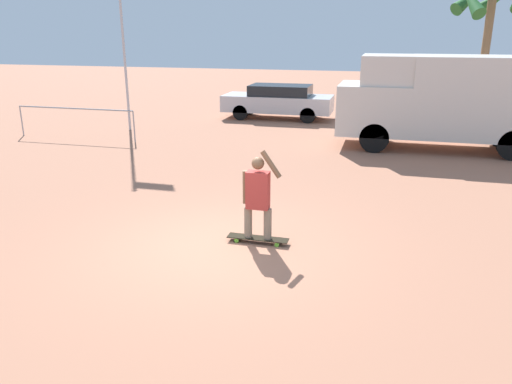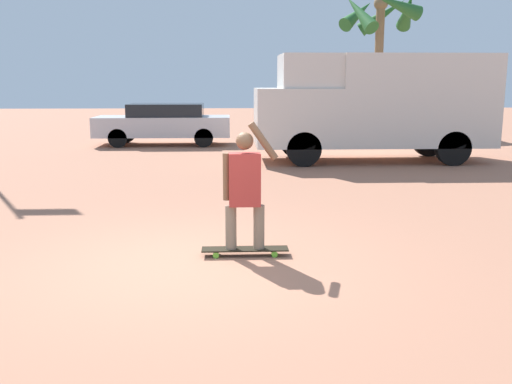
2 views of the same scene
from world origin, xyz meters
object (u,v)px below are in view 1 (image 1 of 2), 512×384
(person_skateboarder, at_px, (258,194))
(flagpole, at_px, (122,3))
(camper_van, at_px, (447,99))
(palm_tree_near_van, at_px, (492,4))
(skateboard, at_px, (258,238))
(parked_car_silver, at_px, (278,101))

(person_skateboarder, relative_size, flagpole, 0.20)
(camper_van, bearing_deg, flagpole, 177.72)
(palm_tree_near_van, bearing_deg, skateboard, -109.40)
(parked_car_silver, distance_m, flagpole, 7.23)
(palm_tree_near_van, bearing_deg, person_skateboarder, -109.40)
(person_skateboarder, bearing_deg, parked_car_silver, 100.66)
(camper_van, xyz_separation_m, flagpole, (-11.03, 0.44, 2.92))
(palm_tree_near_van, relative_size, flagpole, 0.74)
(person_skateboarder, xyz_separation_m, palm_tree_near_van, (6.18, 17.55, 3.79))
(palm_tree_near_van, xyz_separation_m, flagpole, (-13.41, -8.58, -0.20))
(skateboard, relative_size, parked_car_silver, 0.24)
(camper_van, relative_size, palm_tree_near_van, 1.08)
(parked_car_silver, height_order, palm_tree_near_van, palm_tree_near_van)
(camper_van, bearing_deg, parked_car_silver, 145.24)
(skateboard, xyz_separation_m, parked_car_silver, (-2.42, 12.85, 0.68))
(person_skateboarder, bearing_deg, skateboard, 0.00)
(person_skateboarder, distance_m, camper_van, 9.36)
(person_skateboarder, relative_size, palm_tree_near_van, 0.27)
(parked_car_silver, relative_size, palm_tree_near_van, 0.78)
(skateboard, height_order, person_skateboarder, person_skateboarder)
(camper_van, distance_m, palm_tree_near_van, 9.84)
(parked_car_silver, bearing_deg, flagpole, -141.08)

